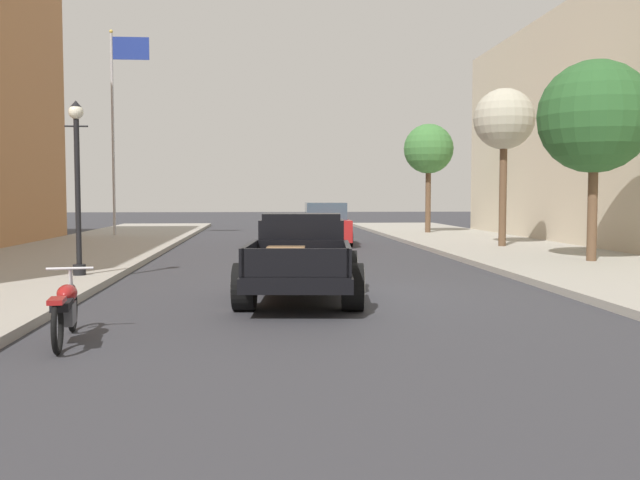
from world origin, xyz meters
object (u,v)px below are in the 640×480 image
(street_lamp_near, at_px, (77,174))
(street_tree_nearest, at_px, (595,117))
(flagpole, at_px, (118,110))
(street_tree_second, at_px, (504,121))
(street_tree_third, at_px, (429,150))
(car_background_red, at_px, (325,225))
(motorcycle_parked, at_px, (65,309))
(hotrod_truck_black, at_px, (302,257))

(street_lamp_near, height_order, street_tree_nearest, street_tree_nearest)
(street_lamp_near, bearing_deg, flagpole, 98.23)
(street_tree_second, distance_m, street_tree_third, 9.30)
(street_lamp_near, bearing_deg, street_tree_nearest, 10.38)
(car_background_red, height_order, street_tree_nearest, street_tree_nearest)
(street_tree_second, bearing_deg, street_tree_third, 92.66)
(motorcycle_parked, distance_m, street_tree_second, 18.78)
(flagpole, bearing_deg, street_tree_nearest, -42.49)
(hotrod_truck_black, xyz_separation_m, street_tree_nearest, (8.17, 5.12, 3.27))
(hotrod_truck_black, xyz_separation_m, street_tree_third, (7.25, 20.11, 3.38))
(car_background_red, distance_m, street_tree_second, 7.76)
(hotrod_truck_black, distance_m, car_background_red, 14.15)
(street_lamp_near, xyz_separation_m, flagpole, (-2.38, 16.43, 3.39))
(motorcycle_parked, height_order, street_tree_second, street_tree_second)
(hotrod_truck_black, relative_size, street_tree_second, 0.92)
(hotrod_truck_black, height_order, street_tree_second, street_tree_second)
(street_tree_second, bearing_deg, car_background_red, 151.70)
(street_tree_second, relative_size, street_tree_third, 1.05)
(flagpole, height_order, street_tree_third, flagpole)
(car_background_red, distance_m, street_tree_nearest, 11.48)
(street_lamp_near, relative_size, flagpole, 0.42)
(street_lamp_near, xyz_separation_m, street_tree_second, (12.49, 8.08, 2.14))
(hotrod_truck_black, distance_m, street_tree_second, 13.80)
(street_tree_nearest, height_order, street_tree_second, street_tree_second)
(car_background_red, relative_size, street_tree_nearest, 0.80)
(motorcycle_parked, xyz_separation_m, street_tree_third, (10.56, 23.95, 3.70))
(street_tree_nearest, bearing_deg, street_tree_second, 94.83)
(street_tree_nearest, relative_size, street_tree_second, 0.98)
(flagpole, bearing_deg, street_lamp_near, -81.77)
(motorcycle_parked, relative_size, flagpole, 0.23)
(car_background_red, distance_m, flagpole, 11.42)
(flagpole, xyz_separation_m, street_tree_third, (14.43, 0.93, -1.63))
(motorcycle_parked, height_order, flagpole, flagpole)
(motorcycle_parked, relative_size, street_tree_second, 0.38)
(hotrod_truck_black, xyz_separation_m, motorcycle_parked, (-3.31, -3.84, -0.31))
(motorcycle_parked, xyz_separation_m, street_lamp_near, (-1.49, 6.59, 1.94))
(street_tree_third, bearing_deg, car_background_red, -132.42)
(street_lamp_near, distance_m, street_tree_second, 15.03)
(hotrod_truck_black, bearing_deg, street_tree_nearest, 32.09)
(car_background_red, bearing_deg, street_lamp_near, -119.97)
(street_tree_second, bearing_deg, motorcycle_parked, -126.85)
(flagpole, relative_size, street_tree_third, 1.76)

